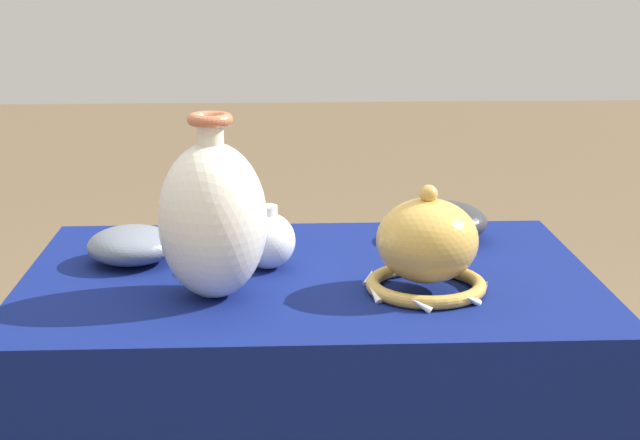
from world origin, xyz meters
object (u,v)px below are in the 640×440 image
(vase_dome_bell, at_px, (427,249))
(bowl_shallow_slate, at_px, (132,245))
(jar_round_porcelain, at_px, (267,240))
(vase_tall_bulbous, at_px, (213,219))
(bowl_shallow_charcoal, at_px, (445,221))
(mosaic_tile_box, at_px, (209,218))

(vase_dome_bell, relative_size, bowl_shallow_slate, 1.35)
(vase_dome_bell, distance_m, jar_round_porcelain, 0.29)
(vase_tall_bulbous, xyz_separation_m, bowl_shallow_charcoal, (0.41, 0.30, -0.09))
(mosaic_tile_box, bearing_deg, vase_tall_bulbous, -75.74)
(bowl_shallow_charcoal, distance_m, jar_round_porcelain, 0.37)
(vase_tall_bulbous, height_order, bowl_shallow_charcoal, vase_tall_bulbous)
(vase_dome_bell, bearing_deg, jar_round_porcelain, 152.12)
(vase_tall_bulbous, bearing_deg, jar_round_porcelain, 59.92)
(jar_round_porcelain, distance_m, bowl_shallow_slate, 0.24)
(vase_tall_bulbous, bearing_deg, bowl_shallow_charcoal, 35.75)
(vase_dome_bell, height_order, bowl_shallow_charcoal, vase_dome_bell)
(vase_tall_bulbous, bearing_deg, mosaic_tile_box, 95.15)
(vase_tall_bulbous, bearing_deg, bowl_shallow_slate, 130.22)
(bowl_shallow_slate, bearing_deg, mosaic_tile_box, 46.41)
(vase_tall_bulbous, distance_m, bowl_shallow_slate, 0.25)
(vase_dome_bell, bearing_deg, bowl_shallow_charcoal, 74.80)
(bowl_shallow_charcoal, bearing_deg, vase_dome_bell, -105.20)
(jar_round_porcelain, bearing_deg, bowl_shallow_charcoal, 25.28)
(bowl_shallow_charcoal, relative_size, bowl_shallow_slate, 1.04)
(bowl_shallow_charcoal, relative_size, jar_round_porcelain, 1.45)
(vase_tall_bulbous, height_order, vase_dome_bell, vase_tall_bulbous)
(mosaic_tile_box, bearing_deg, bowl_shallow_charcoal, 7.06)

